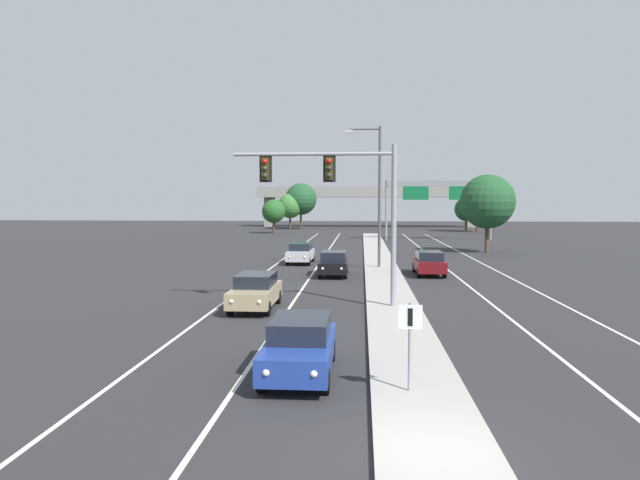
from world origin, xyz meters
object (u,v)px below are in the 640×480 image
Objects in this scene: car_oncoming_silver at (301,253)px; tree_far_left_c at (301,199)px; overhead_signal_mast at (342,191)px; tree_far_right_b at (467,209)px; car_oncoming_blue at (300,346)px; tree_far_left_a at (290,206)px; car_receding_darkred at (429,263)px; tree_far_right_a at (477,198)px; tree_far_right_c at (487,202)px; car_oncoming_black at (334,263)px; car_oncoming_tan at (256,291)px; median_sign_post at (410,334)px; tree_far_left_b at (274,211)px; street_lamp_median at (376,188)px; highway_sign_gantry at (439,191)px.

tree_far_left_c is (-5.92, 55.34, 4.44)m from car_oncoming_silver.
tree_far_right_b is at bearing 75.16° from overhead_signal_mast.
tree_far_left_a is (-10.73, 82.67, 3.26)m from car_oncoming_blue.
car_receding_darkred is 0.56× the size of tree_far_left_c.
car_oncoming_blue is at bearing -104.78° from tree_far_right_a.
tree_far_right_c is at bearing 70.77° from car_oncoming_blue.
car_oncoming_blue and car_oncoming_black have the same top height.
car_oncoming_tan is 18.95m from car_oncoming_silver.
overhead_signal_mast is 12.21m from car_oncoming_black.
median_sign_post is 0.43× the size of tree_far_left_b.
car_oncoming_black is 0.81× the size of tree_far_right_b.
median_sign_post is (2.05, -11.51, -3.72)m from overhead_signal_mast.
street_lamp_median is 2.24× the size of car_oncoming_black.
median_sign_post is 0.30× the size of tree_far_right_c.
tree_far_left_c is at bearing 96.10° from car_oncoming_silver.
car_oncoming_blue is 0.54× the size of tree_far_right_a.
tree_far_left_c reaches higher than highway_sign_gantry.
tree_far_left_b is 0.70× the size of tree_far_right_c.
median_sign_post is 23.03m from car_oncoming_black.
tree_far_left_c reaches higher than tree_far_right_b.
overhead_signal_mast is 1.64× the size of car_receding_darkred.
tree_far_left_a is at bearing 167.51° from tree_far_right_a.
car_receding_darkred is 63.07m from tree_far_left_a.
car_oncoming_silver is 1.01× the size of car_receding_darkred.
car_oncoming_black is at bearing 90.28° from car_oncoming_blue.
tree_far_right_c is at bearing 66.23° from car_receding_darkred.
tree_far_left_c reaches higher than tree_far_right_c.
tree_far_left_c reaches higher than car_oncoming_tan.
tree_far_left_b is at bearing 150.59° from highway_sign_gantry.
tree_far_left_a is at bearing 86.32° from tree_far_left_b.
car_oncoming_tan is 0.87× the size of tree_far_left_b.
highway_sign_gantry is at bearing 62.97° from car_oncoming_silver.
car_oncoming_silver is 0.56× the size of tree_far_left_c.
car_oncoming_tan is at bearing -84.00° from tree_far_left_a.
median_sign_post is at bearing -80.81° from tree_far_left_a.
car_oncoming_blue is 78.60m from tree_far_right_a.
tree_far_right_a is (20.12, 54.64, 4.62)m from car_oncoming_black.
tree_far_left_c is (-15.10, 61.79, 4.44)m from car_receding_darkred.
car_oncoming_silver is 19.81m from tree_far_right_c.
car_oncoming_black is 58.41m from tree_far_right_a.
street_lamp_median is 1.80× the size of tree_far_right_b.
highway_sign_gantry reaches higher than overhead_signal_mast.
overhead_signal_mast is 0.73× the size of street_lamp_median.
car_oncoming_black is 63.33m from tree_far_left_c.
tree_far_right_b is 2.45m from tree_far_right_a.
tree_far_right_a is at bearing 73.79° from overhead_signal_mast.
median_sign_post is 0.35× the size of tree_far_left_a.
overhead_signal_mast is 74.51m from tree_far_left_c.
tree_far_left_c reaches higher than tree_far_left_b.
tree_far_right_b is (21.47, 47.90, 2.79)m from car_oncoming_silver.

